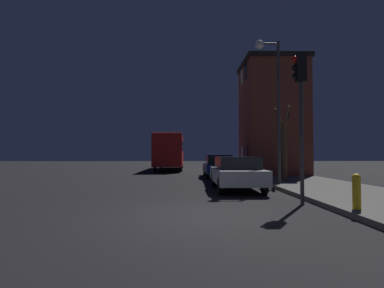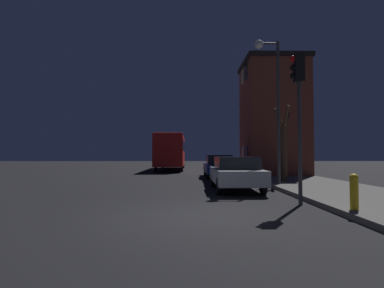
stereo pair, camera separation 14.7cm
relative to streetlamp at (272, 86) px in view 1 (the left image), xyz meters
The scene contains 9 objects.
ground_plane 8.94m from the streetlamp, 120.21° to the right, with size 120.00×120.00×0.00m, color black.
brick_building 7.52m from the streetlamp, 73.78° to the left, with size 4.28×4.65×8.07m.
streetlamp is the anchor object (origin of this frame).
traffic_light 5.16m from the streetlamp, 96.22° to the right, with size 0.43×0.24×4.70m.
bare_tree 3.40m from the streetlamp, 55.94° to the left, with size 1.39×2.44×3.85m.
bus 17.19m from the streetlamp, 109.63° to the left, with size 2.54×10.87×3.41m.
car_near_lane 4.59m from the streetlamp, 149.77° to the right, with size 1.88×4.63×1.44m.
car_mid_lane 7.56m from the streetlamp, 107.64° to the left, with size 1.79×4.60×1.50m.
fire_hydrant 7.80m from the streetlamp, 88.05° to the right, with size 0.21×0.21×0.91m.
Camera 1 is at (-0.28, -7.59, 1.55)m, focal length 28.00 mm.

